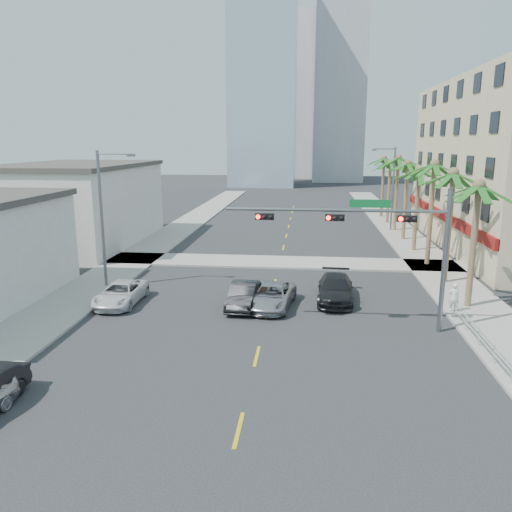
{
  "coord_description": "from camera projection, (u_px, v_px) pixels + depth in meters",
  "views": [
    {
      "loc": [
        2.16,
        -16.98,
        9.51
      ],
      "look_at": [
        -0.57,
        9.13,
        3.5
      ],
      "focal_mm": 35.0,
      "sensor_mm": 36.0,
      "label": 1
    }
  ],
  "objects": [
    {
      "name": "sidewalk_left",
      "position": [
        127.0,
        264.0,
        39.39
      ],
      "size": [
        4.0,
        120.0,
        0.15
      ],
      "primitive_type": "cube",
      "color": "gray",
      "rests_on": "ground"
    },
    {
      "name": "palm_tree_4",
      "position": [
        408.0,
        164.0,
        47.77
      ],
      "size": [
        4.8,
        4.8,
        8.16
      ],
      "color": "brown",
      "rests_on": "ground"
    },
    {
      "name": "car_lane_center",
      "position": [
        272.0,
        296.0,
        29.29
      ],
      "size": [
        2.92,
        5.2,
        1.37
      ],
      "primitive_type": "imported",
      "rotation": [
        0.0,
        0.0,
        -0.14
      ],
      "color": "#AAAAAF",
      "rests_on": "ground"
    },
    {
      "name": "car_parked_far",
      "position": [
        121.0,
        293.0,
        29.85
      ],
      "size": [
        2.24,
        4.78,
        1.32
      ],
      "primitive_type": "imported",
      "rotation": [
        0.0,
        0.0,
        -0.01
      ],
      "color": "silver",
      "rests_on": "ground"
    },
    {
      "name": "guardrail",
      "position": [
        479.0,
        335.0,
        23.43
      ],
      "size": [
        0.08,
        8.08,
        1.0
      ],
      "color": "silver",
      "rests_on": "ground"
    },
    {
      "name": "streetlight_left",
      "position": [
        104.0,
        212.0,
        32.36
      ],
      "size": [
        2.55,
        0.25,
        9.0
      ],
      "color": "slate",
      "rests_on": "ground"
    },
    {
      "name": "sidewalk_cross",
      "position": [
        280.0,
        262.0,
        40.11
      ],
      "size": [
        80.0,
        4.0,
        0.15
      ],
      "primitive_type": "cube",
      "color": "gray",
      "rests_on": "ground"
    },
    {
      "name": "traffic_signal_mast",
      "position": [
        380.0,
        234.0,
        24.8
      ],
      "size": [
        11.12,
        0.54,
        7.2
      ],
      "color": "slate",
      "rests_on": "ground"
    },
    {
      "name": "palm_tree_2",
      "position": [
        435.0,
        166.0,
        37.61
      ],
      "size": [
        4.8,
        4.8,
        8.52
      ],
      "color": "brown",
      "rests_on": "ground"
    },
    {
      "name": "palm_tree_3",
      "position": [
        419.0,
        171.0,
        42.8
      ],
      "size": [
        4.8,
        4.8,
        7.8
      ],
      "color": "brown",
      "rests_on": "ground"
    },
    {
      "name": "sidewalk_right",
      "position": [
        440.0,
        272.0,
        36.96
      ],
      "size": [
        4.0,
        120.0,
        0.15
      ],
      "primitive_type": "cube",
      "color": "gray",
      "rests_on": "ground"
    },
    {
      "name": "car_lane_left",
      "position": [
        243.0,
        295.0,
        29.32
      ],
      "size": [
        1.7,
        4.42,
        1.44
      ],
      "primitive_type": "imported",
      "rotation": [
        0.0,
        0.0,
        -0.04
      ],
      "color": "black",
      "rests_on": "ground"
    },
    {
      "name": "palm_tree_1",
      "position": [
        453.0,
        175.0,
        32.64
      ],
      "size": [
        4.8,
        4.8,
        8.16
      ],
      "color": "brown",
      "rests_on": "ground"
    },
    {
      "name": "streetlight_right",
      "position": [
        391.0,
        185.0,
        53.4
      ],
      "size": [
        2.55,
        0.25,
        9.0
      ],
      "color": "slate",
      "rests_on": "ground"
    },
    {
      "name": "palm_tree_5",
      "position": [
        399.0,
        159.0,
        52.73
      ],
      "size": [
        4.8,
        4.8,
        8.52
      ],
      "color": "brown",
      "rests_on": "ground"
    },
    {
      "name": "tower_far_left",
      "position": [
        263.0,
        72.0,
        106.36
      ],
      "size": [
        14.0,
        14.0,
        48.0
      ],
      "primitive_type": "cube",
      "color": "#99B2C6",
      "rests_on": "ground"
    },
    {
      "name": "car_lane_right",
      "position": [
        335.0,
        289.0,
        30.5
      ],
      "size": [
        2.38,
        5.32,
        1.51
      ],
      "primitive_type": "imported",
      "rotation": [
        0.0,
        0.0,
        -0.05
      ],
      "color": "black",
      "rests_on": "ground"
    },
    {
      "name": "ground",
      "position": [
        246.0,
        400.0,
        18.8
      ],
      "size": [
        260.0,
        260.0,
        0.0
      ],
      "primitive_type": "plane",
      "color": "#262628",
      "rests_on": "ground"
    },
    {
      "name": "pedestrian",
      "position": [
        454.0,
        297.0,
        28.1
      ],
      "size": [
        0.61,
        0.41,
        1.64
      ],
      "primitive_type": "imported",
      "rotation": [
        0.0,
        0.0,
        3.11
      ],
      "color": "white",
      "rests_on": "sidewalk_right"
    },
    {
      "name": "palm_tree_0",
      "position": [
        479.0,
        187.0,
        27.68
      ],
      "size": [
        4.8,
        4.8,
        7.8
      ],
      "color": "brown",
      "rests_on": "ground"
    },
    {
      "name": "tower_far_right",
      "position": [
        341.0,
        53.0,
        117.83
      ],
      "size": [
        12.0,
        12.0,
        60.0
      ],
      "primitive_type": "cube",
      "color": "#ADADB2",
      "rests_on": "ground"
    },
    {
      "name": "palm_tree_6",
      "position": [
        390.0,
        163.0,
        57.93
      ],
      "size": [
        4.8,
        4.8,
        7.8
      ],
      "color": "brown",
      "rests_on": "ground"
    },
    {
      "name": "tower_far_center",
      "position": [
        291.0,
        99.0,
        135.6
      ],
      "size": [
        16.0,
        16.0,
        42.0
      ],
      "primitive_type": "cube",
      "color": "#ADADB2",
      "rests_on": "ground"
    },
    {
      "name": "palm_tree_7",
      "position": [
        384.0,
        159.0,
        62.89
      ],
      "size": [
        4.8,
        4.8,
        8.16
      ],
      "color": "brown",
      "rests_on": "ground"
    },
    {
      "name": "building_left_far",
      "position": [
        78.0,
        206.0,
        47.12
      ],
      "size": [
        11.0,
        18.0,
        7.2
      ],
      "primitive_type": "cube",
      "color": "beige",
      "rests_on": "ground"
    }
  ]
}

